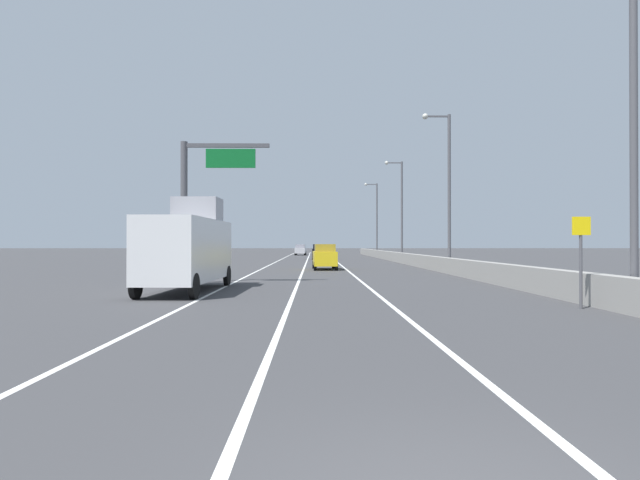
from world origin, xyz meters
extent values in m
plane|color=#38383A|center=(0.00, 64.00, 0.00)|extent=(320.00, 320.00, 0.00)
cube|color=silver|center=(-5.50, 55.00, 0.00)|extent=(0.16, 130.00, 0.00)
cube|color=silver|center=(-2.00, 55.00, 0.00)|extent=(0.16, 130.00, 0.00)
cube|color=silver|center=(1.50, 55.00, 0.00)|extent=(0.16, 130.00, 0.00)
cube|color=gray|center=(8.45, 40.00, 0.55)|extent=(0.60, 120.00, 1.10)
cylinder|color=#47474C|center=(-8.00, 23.41, 3.75)|extent=(0.36, 0.36, 7.50)
cube|color=#47474C|center=(-5.75, 23.41, 7.30)|extent=(4.50, 0.20, 0.20)
cube|color=#0C5923|center=(-5.53, 23.29, 6.60)|extent=(2.60, 0.10, 1.00)
cylinder|color=#4C4C51|center=(7.55, 12.77, 1.20)|extent=(0.10, 0.10, 2.40)
cube|color=yellow|center=(7.55, 12.73, 2.70)|extent=(0.60, 0.04, 0.60)
cylinder|color=#4C4C51|center=(9.00, 12.27, 5.91)|extent=(0.24, 0.24, 11.81)
cylinder|color=#4C4C51|center=(9.01, 34.80, 5.91)|extent=(0.24, 0.24, 11.81)
cube|color=#4C4C51|center=(8.11, 34.80, 11.66)|extent=(1.80, 0.12, 0.12)
sphere|color=beige|center=(7.21, 34.80, 11.66)|extent=(0.44, 0.44, 0.44)
cylinder|color=#4C4C51|center=(9.26, 57.33, 5.91)|extent=(0.24, 0.24, 11.81)
cube|color=#4C4C51|center=(8.36, 57.33, 11.66)|extent=(1.80, 0.12, 0.12)
sphere|color=beige|center=(7.46, 57.33, 11.66)|extent=(0.44, 0.44, 0.44)
cylinder|color=#4C4C51|center=(9.03, 79.87, 5.91)|extent=(0.24, 0.24, 11.81)
cube|color=#4C4C51|center=(8.13, 79.87, 11.66)|extent=(1.80, 0.12, 0.12)
sphere|color=beige|center=(7.23, 79.87, 11.66)|extent=(0.44, 0.44, 0.44)
cube|color=gold|center=(-0.28, 38.32, 0.90)|extent=(1.96, 4.43, 1.13)
cube|color=olive|center=(-0.26, 37.89, 1.77)|extent=(1.66, 2.02, 0.60)
cylinder|color=black|center=(-1.16, 40.03, 0.34)|extent=(0.24, 0.69, 0.68)
cylinder|color=black|center=(0.50, 40.09, 0.34)|extent=(0.24, 0.69, 0.68)
cylinder|color=black|center=(-1.05, 36.56, 0.34)|extent=(0.24, 0.69, 0.68)
cylinder|color=black|center=(0.61, 36.61, 0.34)|extent=(0.24, 0.69, 0.68)
cube|color=black|center=(-0.50, 64.65, 0.88)|extent=(1.78, 4.10, 1.08)
cube|color=black|center=(-0.50, 64.24, 1.72)|extent=(1.56, 1.85, 0.60)
cylinder|color=black|center=(-1.30, 66.25, 0.34)|extent=(0.22, 0.68, 0.68)
cylinder|color=black|center=(0.29, 66.25, 0.34)|extent=(0.22, 0.68, 0.68)
cylinder|color=black|center=(-1.29, 63.05, 0.34)|extent=(0.22, 0.68, 0.68)
cylinder|color=black|center=(0.31, 63.06, 0.34)|extent=(0.22, 0.68, 0.68)
cube|color=white|center=(-0.28, 83.34, 0.87)|extent=(1.81, 4.09, 1.07)
cube|color=#96969E|center=(-0.28, 82.93, 1.71)|extent=(1.58, 1.85, 0.60)
cylinder|color=black|center=(-1.07, 84.93, 0.34)|extent=(0.23, 0.68, 0.68)
cylinder|color=black|center=(0.54, 84.92, 0.34)|extent=(0.23, 0.68, 0.68)
cylinder|color=black|center=(-1.10, 81.76, 0.34)|extent=(0.23, 0.68, 0.68)
cylinder|color=black|center=(0.51, 81.75, 0.34)|extent=(0.23, 0.68, 0.68)
cube|color=#B7B7BC|center=(-3.58, 90.25, 0.83)|extent=(2.00, 4.75, 0.98)
cube|color=gray|center=(-3.60, 89.78, 1.62)|extent=(1.69, 2.16, 0.60)
cylinder|color=black|center=(-4.36, 92.17, 0.34)|extent=(0.24, 0.69, 0.68)
cylinder|color=black|center=(-2.68, 92.11, 0.34)|extent=(0.24, 0.69, 0.68)
cylinder|color=black|center=(-4.49, 88.38, 0.34)|extent=(0.24, 0.69, 0.68)
cylinder|color=black|center=(-2.80, 88.33, 0.34)|extent=(0.24, 0.69, 0.68)
cube|color=silver|center=(-6.74, 19.06, 1.85)|extent=(2.63, 7.90, 2.70)
cube|color=gray|center=(-6.69, 20.78, 3.75)|extent=(2.16, 1.79, 1.10)
cylinder|color=black|center=(-7.77, 22.31, 0.50)|extent=(0.25, 1.01, 1.00)
cylinder|color=black|center=(-5.53, 22.24, 0.50)|extent=(0.25, 1.01, 1.00)
cylinder|color=black|center=(-7.96, 15.87, 0.50)|extent=(0.25, 1.01, 1.00)
cylinder|color=black|center=(-5.72, 15.81, 0.50)|extent=(0.25, 1.01, 1.00)
camera|label=1|loc=(-1.15, -4.08, 2.13)|focal=29.25mm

